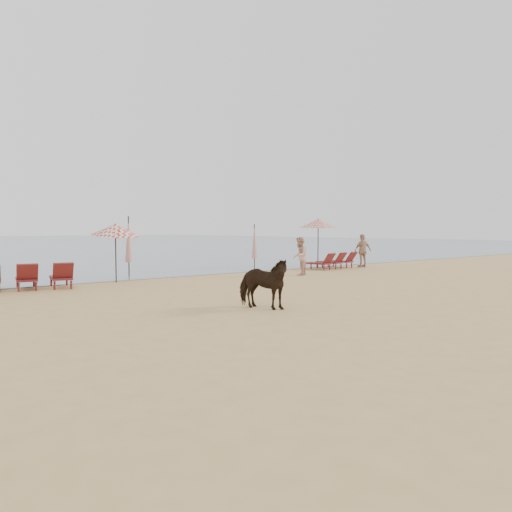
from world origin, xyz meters
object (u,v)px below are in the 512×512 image
at_px(umbrella_open_left_b, 115,230).
at_px(cow, 262,284).
at_px(lounger_cluster_left, 8,278).
at_px(beachgoer_right_a, 300,256).
at_px(beachgoer_right_b, 363,251).
at_px(lounger_cluster_right, 332,261).
at_px(umbrella_closed_right, 254,241).
at_px(umbrella_open_right, 318,224).
at_px(umbrella_closed_left, 129,240).

distance_m(umbrella_open_left_b, cow, 8.50).
xyz_separation_m(lounger_cluster_left, cow, (4.07, -8.08, 0.22)).
xyz_separation_m(beachgoer_right_a, beachgoer_right_b, (5.82, 1.21, 0.04)).
distance_m(lounger_cluster_right, umbrella_closed_right, 4.11).
height_order(lounger_cluster_left, cow, cow).
xyz_separation_m(umbrella_open_right, umbrella_closed_right, (-3.84, 0.75, -0.92)).
height_order(lounger_cluster_right, umbrella_open_right, umbrella_open_right).
relative_size(umbrella_open_right, beachgoer_right_b, 1.46).
xyz_separation_m(umbrella_closed_right, cow, (-7.82, -9.99, -0.76)).
relative_size(umbrella_open_left_b, umbrella_closed_left, 0.90).
bearing_deg(umbrella_open_right, beachgoer_right_b, -71.37).
distance_m(lounger_cluster_right, umbrella_open_left_b, 11.38).
distance_m(lounger_cluster_left, umbrella_open_left_b, 4.15).
bearing_deg(umbrella_open_left_b, cow, -97.45).
xyz_separation_m(umbrella_open_right, umbrella_closed_left, (-10.59, 0.87, -0.74)).
height_order(umbrella_open_left_b, umbrella_closed_left, umbrella_closed_left).
bearing_deg(beachgoer_right_b, umbrella_closed_right, -14.05).
bearing_deg(cow, beachgoer_right_b, 8.63).
bearing_deg(lounger_cluster_left, cow, -51.35).
bearing_deg(beachgoer_right_b, beachgoer_right_a, 25.02).
xyz_separation_m(umbrella_closed_right, beachgoer_right_a, (-0.61, -3.91, -0.57)).
relative_size(umbrella_open_left_b, umbrella_open_right, 0.89).
distance_m(umbrella_open_right, cow, 14.97).
relative_size(umbrella_closed_right, beachgoer_right_b, 1.30).
xyz_separation_m(cow, beachgoer_right_a, (7.22, 6.08, 0.19)).
height_order(beachgoer_right_a, beachgoer_right_b, beachgoer_right_b).
relative_size(lounger_cluster_left, lounger_cluster_right, 1.47).
relative_size(lounger_cluster_right, umbrella_closed_left, 1.09).
relative_size(umbrella_open_right, beachgoer_right_a, 1.54).
distance_m(umbrella_open_right, umbrella_closed_left, 10.65).
relative_size(umbrella_closed_left, umbrella_closed_right, 1.12).
relative_size(umbrella_closed_left, beachgoer_right_b, 1.46).
bearing_deg(lounger_cluster_left, umbrella_closed_left, 33.34).
xyz_separation_m(umbrella_open_left_b, umbrella_open_right, (11.91, 0.85, 0.33)).
distance_m(lounger_cluster_right, cow, 13.36).
bearing_deg(beachgoer_right_b, lounger_cluster_left, 10.63).
distance_m(umbrella_closed_left, beachgoer_right_a, 7.38).
relative_size(lounger_cluster_right, umbrella_open_right, 1.09).
height_order(umbrella_closed_right, beachgoer_right_a, umbrella_closed_right).
height_order(umbrella_closed_right, beachgoer_right_b, umbrella_closed_right).
relative_size(lounger_cluster_left, umbrella_closed_right, 1.81).
xyz_separation_m(umbrella_closed_left, beachgoer_right_a, (6.14, -4.03, -0.74)).
bearing_deg(beachgoer_right_b, umbrella_open_right, -41.36).
bearing_deg(lounger_cluster_left, umbrella_open_left_b, 16.46).
height_order(lounger_cluster_right, beachgoer_right_a, beachgoer_right_a).
relative_size(cow, beachgoer_right_a, 0.91).
height_order(lounger_cluster_right, umbrella_closed_left, umbrella_closed_left).
relative_size(lounger_cluster_left, umbrella_open_right, 1.61).
bearing_deg(umbrella_closed_right, cow, -128.07).
bearing_deg(beachgoer_right_b, umbrella_closed_left, 0.04).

